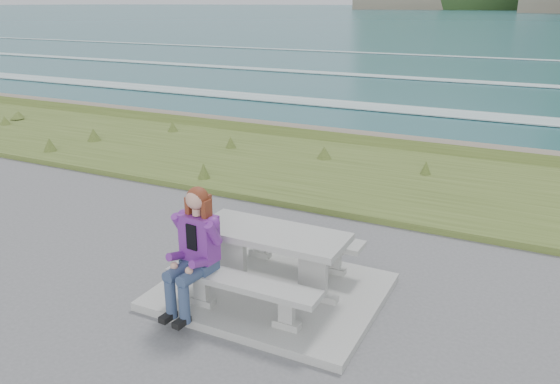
% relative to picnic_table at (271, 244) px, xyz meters
% --- Properties ---
extents(concrete_slab, '(2.60, 2.10, 0.10)m').
position_rel_picnic_table_xyz_m(concrete_slab, '(-0.00, 0.00, -0.63)').
color(concrete_slab, '#979792').
rests_on(concrete_slab, ground).
extents(picnic_table, '(1.80, 0.75, 0.75)m').
position_rel_picnic_table_xyz_m(picnic_table, '(0.00, 0.00, 0.00)').
color(picnic_table, '#979792').
rests_on(picnic_table, concrete_slab).
extents(bench_landward, '(1.80, 0.35, 0.45)m').
position_rel_picnic_table_xyz_m(bench_landward, '(0.00, -0.70, -0.23)').
color(bench_landward, '#979792').
rests_on(bench_landward, concrete_slab).
extents(bench_seaward, '(1.80, 0.35, 0.45)m').
position_rel_picnic_table_xyz_m(bench_seaward, '(0.00, 0.70, -0.23)').
color(bench_seaward, '#979792').
rests_on(bench_seaward, concrete_slab).
extents(grass_verge, '(160.00, 4.50, 0.22)m').
position_rel_picnic_table_xyz_m(grass_verge, '(-0.00, 5.00, -0.68)').
color(grass_verge, '#3F4F1D').
rests_on(grass_verge, ground).
extents(shore_drop, '(160.00, 0.80, 2.20)m').
position_rel_picnic_table_xyz_m(shore_drop, '(-0.00, 7.90, -0.68)').
color(shore_drop, '#645E4B').
rests_on(shore_drop, ground).
extents(ocean, '(1600.00, 1600.00, 0.09)m').
position_rel_picnic_table_xyz_m(ocean, '(-0.00, 25.09, -2.42)').
color(ocean, '#225860').
rests_on(ocean, ground).
extents(seated_woman, '(0.46, 0.74, 1.42)m').
position_rel_picnic_table_xyz_m(seated_woman, '(-0.56, -0.83, -0.06)').
color(seated_woman, navy).
rests_on(seated_woman, concrete_slab).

